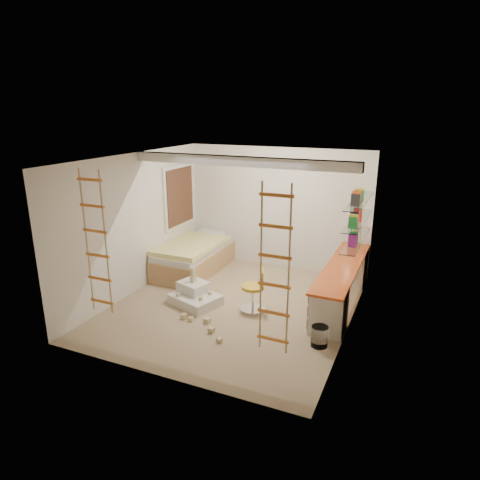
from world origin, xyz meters
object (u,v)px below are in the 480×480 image
at_px(desk, 342,283).
at_px(play_platform, 195,296).
at_px(bed, 194,257).
at_px(swivel_chair, 254,296).

relative_size(desk, play_platform, 2.87).
height_order(bed, play_platform, bed).
relative_size(desk, bed, 1.40).
distance_m(desk, play_platform, 2.63).
distance_m(swivel_chair, play_platform, 1.10).
bearing_deg(bed, desk, -6.49).
bearing_deg(swivel_chair, play_platform, -171.17).
bearing_deg(play_platform, bed, 119.80).
xyz_separation_m(swivel_chair, play_platform, (-1.08, -0.17, -0.14)).
relative_size(bed, swivel_chair, 2.66).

